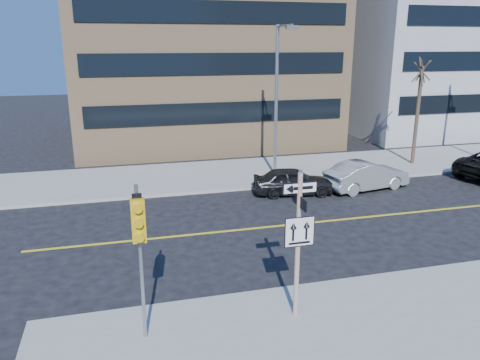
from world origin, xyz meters
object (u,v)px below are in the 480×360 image
object	(u,v)px
parked_car_b	(366,176)
street_tree_west	(422,73)
parked_car_a	(293,181)
traffic_signal	(139,233)
sign_pole	(298,237)
streetlight_a	(278,92)

from	to	relation	value
parked_car_b	street_tree_west	size ratio (longest dim) A/B	0.70
parked_car_b	parked_car_a	bearing A→B (deg)	76.83
traffic_signal	parked_car_b	size ratio (longest dim) A/B	0.90
sign_pole	street_tree_west	distance (m)	19.22
streetlight_a	street_tree_west	world-z (taller)	streetlight_a
sign_pole	street_tree_west	size ratio (longest dim) A/B	0.64
parked_car_a	sign_pole	bearing A→B (deg)	168.79
sign_pole	street_tree_west	xyz separation A→B (m)	(13.00, 13.81, 3.09)
sign_pole	traffic_signal	xyz separation A→B (m)	(-4.00, -0.15, 0.59)
parked_car_b	streetlight_a	size ratio (longest dim) A/B	0.56
sign_pole	parked_car_b	world-z (taller)	sign_pole
parked_car_a	traffic_signal	bearing A→B (deg)	152.41
streetlight_a	street_tree_west	xyz separation A→B (m)	(9.00, 0.54, 0.77)
sign_pole	parked_car_b	xyz separation A→B (m)	(7.77, 10.13, -1.70)
parked_car_a	streetlight_a	distance (m)	5.03
parked_car_a	street_tree_west	distance (m)	10.91
streetlight_a	street_tree_west	size ratio (longest dim) A/B	1.26
traffic_signal	streetlight_a	xyz separation A→B (m)	(8.00, 13.42, 1.73)
parked_car_b	street_tree_west	bearing A→B (deg)	-65.17
sign_pole	traffic_signal	distance (m)	4.05
sign_pole	streetlight_a	xyz separation A→B (m)	(4.00, 13.27, 2.32)
traffic_signal	street_tree_west	distance (m)	22.14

